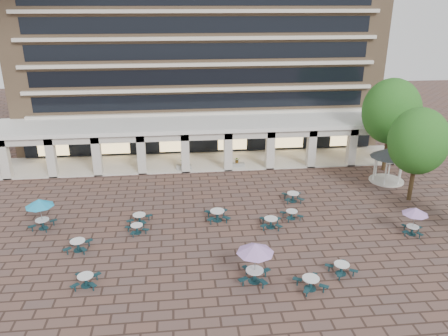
{
  "coord_description": "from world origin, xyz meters",
  "views": [
    {
      "loc": [
        -2.66,
        -28.1,
        15.88
      ],
      "look_at": [
        0.69,
        3.0,
        3.85
      ],
      "focal_mm": 35.0,
      "sensor_mm": 36.0,
      "label": 1
    }
  ],
  "objects_px": {
    "planter_right": "(237,164)",
    "picnic_table_1": "(86,280)",
    "gazebo": "(390,156)",
    "planter_left": "(184,165)",
    "picnic_table_2": "(311,282)"
  },
  "relations": [
    {
      "from": "picnic_table_1",
      "to": "picnic_table_2",
      "type": "distance_m",
      "value": 13.28
    },
    {
      "from": "gazebo",
      "to": "planter_left",
      "type": "relative_size",
      "value": 2.36
    },
    {
      "from": "picnic_table_2",
      "to": "planter_left",
      "type": "xyz_separation_m",
      "value": [
        -6.96,
        20.25,
        0.01
      ]
    },
    {
      "from": "picnic_table_1",
      "to": "gazebo",
      "type": "relative_size",
      "value": 0.47
    },
    {
      "from": "picnic_table_1",
      "to": "picnic_table_2",
      "type": "relative_size",
      "value": 0.84
    },
    {
      "from": "picnic_table_2",
      "to": "gazebo",
      "type": "height_order",
      "value": "gazebo"
    },
    {
      "from": "planter_right",
      "to": "picnic_table_2",
      "type": "bearing_deg",
      "value": -85.52
    },
    {
      "from": "picnic_table_2",
      "to": "gazebo",
      "type": "bearing_deg",
      "value": 38.67
    },
    {
      "from": "picnic_table_1",
      "to": "planter_left",
      "type": "xyz_separation_m",
      "value": [
        6.2,
        18.51,
        0.04
      ]
    },
    {
      "from": "picnic_table_1",
      "to": "gazebo",
      "type": "distance_m",
      "value": 28.52
    },
    {
      "from": "picnic_table_1",
      "to": "gazebo",
      "type": "xyz_separation_m",
      "value": [
        25.05,
        13.49,
        2.05
      ]
    },
    {
      "from": "planter_left",
      "to": "picnic_table_1",
      "type": "bearing_deg",
      "value": -108.51
    },
    {
      "from": "gazebo",
      "to": "planter_left",
      "type": "height_order",
      "value": "gazebo"
    },
    {
      "from": "planter_right",
      "to": "picnic_table_1",
      "type": "bearing_deg",
      "value": -122.02
    },
    {
      "from": "planter_right",
      "to": "planter_left",
      "type": "bearing_deg",
      "value": 180.0
    }
  ]
}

